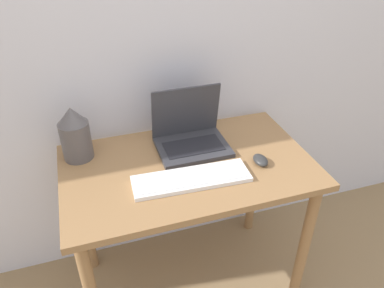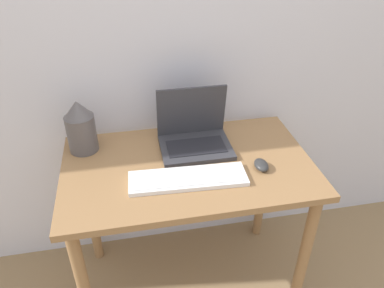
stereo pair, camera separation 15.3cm
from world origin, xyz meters
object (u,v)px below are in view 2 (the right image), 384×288
(mouse, at_px, (261,165))
(vase, at_px, (81,127))
(keyboard, at_px, (188,178))
(laptop, at_px, (194,134))

(mouse, xyz_separation_m, vase, (-0.73, 0.28, 0.10))
(vase, bearing_deg, keyboard, -36.50)
(laptop, distance_m, vase, 0.50)
(laptop, bearing_deg, mouse, -43.76)
(keyboard, height_order, mouse, mouse)
(mouse, distance_m, vase, 0.79)
(keyboard, height_order, vase, vase)
(keyboard, xyz_separation_m, vase, (-0.41, 0.31, 0.11))
(laptop, xyz_separation_m, vase, (-0.49, 0.06, 0.06))
(laptop, distance_m, mouse, 0.33)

